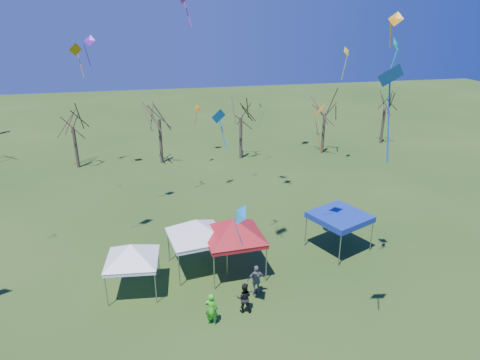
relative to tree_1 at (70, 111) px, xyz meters
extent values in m
plane|color=#264516|center=(10.77, -24.65, -5.79)|extent=(140.00, 140.00, 0.00)
cylinder|color=#3D2D21|center=(0.00, 0.00, -3.65)|extent=(0.32, 0.32, 4.28)
cylinder|color=#3D2D21|center=(8.40, -0.27, -3.47)|extent=(0.32, 0.32, 4.64)
cylinder|color=#3D2D21|center=(16.80, -0.60, -3.55)|extent=(0.32, 0.32, 4.49)
cylinder|color=#3D2D21|center=(26.12, -0.65, -3.56)|extent=(0.32, 0.32, 4.47)
cylinder|color=#3D2D21|center=(34.49, 1.42, -3.68)|extent=(0.32, 0.32, 4.23)
cylinder|color=gray|center=(4.55, -23.51, -4.87)|extent=(0.06, 0.06, 1.85)
cylinder|color=gray|center=(4.81, -20.93, -4.87)|extent=(0.06, 0.06, 1.85)
cylinder|color=gray|center=(7.13, -23.76, -4.87)|extent=(0.06, 0.06, 1.85)
cylinder|color=gray|center=(7.39, -21.19, -4.87)|extent=(0.06, 0.06, 1.85)
cube|color=white|center=(5.97, -22.35, -3.83)|extent=(3.04, 3.04, 0.22)
pyramid|color=white|center=(5.97, -22.35, -2.79)|extent=(3.91, 3.91, 0.93)
cylinder|color=gray|center=(8.50, -22.49, -4.76)|extent=(0.06, 0.06, 2.07)
cylinder|color=gray|center=(8.06, -19.62, -4.76)|extent=(0.06, 0.06, 2.07)
cylinder|color=gray|center=(11.37, -22.04, -4.76)|extent=(0.06, 0.06, 2.07)
cylinder|color=gray|center=(10.92, -19.18, -4.76)|extent=(0.06, 0.06, 2.07)
cube|color=white|center=(9.71, -20.83, -3.59)|extent=(3.55, 3.55, 0.25)
pyramid|color=white|center=(9.71, -20.83, -2.43)|extent=(4.34, 4.34, 1.04)
cylinder|color=gray|center=(10.41, -23.21, -4.69)|extent=(0.07, 0.07, 2.21)
cylinder|color=gray|center=(10.24, -20.13, -4.69)|extent=(0.07, 0.07, 2.21)
cylinder|color=gray|center=(13.50, -23.04, -4.69)|extent=(0.07, 0.07, 2.21)
cylinder|color=gray|center=(13.33, -19.96, -4.69)|extent=(0.07, 0.07, 2.21)
cube|color=#A51016|center=(11.87, -21.58, -3.45)|extent=(3.49, 3.49, 0.26)
pyramid|color=#A51016|center=(11.87, -21.58, -2.22)|extent=(4.67, 4.67, 1.10)
cylinder|color=gray|center=(18.37, -22.42, -4.71)|extent=(0.06, 0.06, 2.16)
cylinder|color=gray|center=(17.16, -19.65, -4.71)|extent=(0.06, 0.06, 2.16)
cylinder|color=gray|center=(21.14, -21.22, -4.71)|extent=(0.06, 0.06, 2.16)
cylinder|color=gray|center=(19.94, -18.45, -4.71)|extent=(0.06, 0.06, 2.16)
cube|color=navy|center=(19.15, -20.44, -3.50)|extent=(4.26, 4.26, 0.26)
cube|color=navy|center=(19.15, -20.44, -3.31)|extent=(4.26, 4.26, 0.13)
imported|color=slate|center=(12.65, -24.09, -4.88)|extent=(1.08, 0.47, 1.81)
imported|color=#37D121|center=(9.83, -26.02, -4.89)|extent=(0.76, 0.63, 1.80)
imported|color=black|center=(11.65, -25.42, -4.94)|extent=(0.96, 0.82, 1.71)
cone|color=#1482D9|center=(11.34, -25.94, 0.21)|extent=(0.76, 1.15, 0.98)
cube|color=#1482D9|center=(11.29, -25.69, -0.88)|extent=(0.55, 0.15, 1.65)
cube|color=#D42F93|center=(10.69, -11.22, 8.87)|extent=(0.51, 0.57, 1.79)
cone|color=#6B18A8|center=(2.86, -2.44, 6.66)|extent=(1.24, 0.99, 0.96)
cube|color=#6B18A8|center=(2.51, -2.31, 5.40)|extent=(0.31, 0.75, 1.98)
cone|color=green|center=(18.49, -2.27, 0.21)|extent=(0.32, 0.71, 0.68)
cube|color=green|center=(18.50, -2.63, -0.94)|extent=(0.78, 0.07, 1.96)
cone|color=#D7610B|center=(17.28, -20.27, 3.70)|extent=(0.98, 1.19, 0.88)
cube|color=#D7610B|center=(17.38, -20.00, 2.24)|extent=(0.59, 0.24, 2.42)
cone|color=yellow|center=(25.76, -5.47, 5.58)|extent=(1.07, 0.97, 0.91)
cube|color=yellow|center=(25.61, -5.59, 4.16)|extent=(0.28, 0.36, 2.35)
cone|color=orange|center=(1.35, -0.92, 5.82)|extent=(1.35, 1.13, 1.23)
cube|color=orange|center=(1.62, -0.74, 4.38)|extent=(0.40, 0.60, 2.25)
cone|color=orange|center=(19.10, -24.25, 8.73)|extent=(0.80, 0.83, 0.69)
cube|color=orange|center=(19.00, -24.13, 7.98)|extent=(0.29, 0.26, 1.15)
cone|color=#0BAE8B|center=(19.15, -24.48, 7.62)|extent=(0.74, 0.73, 0.67)
cube|color=#0BAE8B|center=(19.04, -24.58, 6.80)|extent=(0.26, 0.27, 1.30)
cone|color=blue|center=(16.14, -29.30, 6.93)|extent=(1.31, 1.00, 0.99)
cube|color=blue|center=(16.34, -29.26, 5.13)|extent=(0.12, 0.46, 3.01)
cone|color=blue|center=(10.96, -22.27, 4.08)|extent=(0.99, 0.79, 0.85)
cube|color=blue|center=(11.21, -22.14, 3.07)|extent=(0.31, 0.55, 1.58)
cone|color=orange|center=(12.16, -2.23, 0.21)|extent=(0.83, 0.65, 0.71)
cube|color=orange|center=(11.94, -2.34, -0.72)|extent=(0.27, 0.50, 1.49)
camera|label=1|loc=(7.58, -43.51, 9.09)|focal=32.00mm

